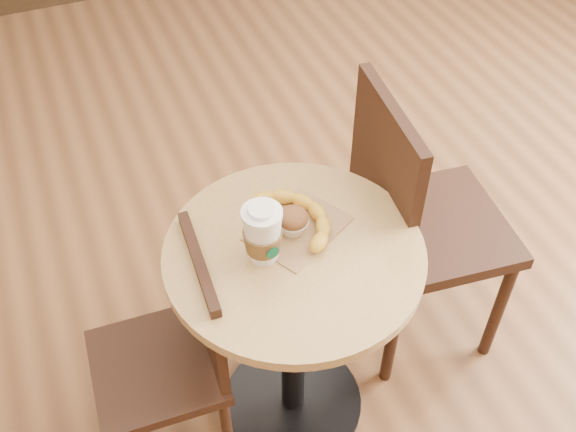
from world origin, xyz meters
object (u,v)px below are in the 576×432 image
object	(u,v)px
cafe_table	(294,308)
chair_left	(175,353)
muffin	(293,221)
banana	(297,218)
chair_right	(416,220)
coffee_cup	(263,235)

from	to	relation	value
cafe_table	chair_left	xyz separation A→B (m)	(-0.33, 0.04, -0.08)
muffin	banana	size ratio (longest dim) A/B	0.30
chair_right	muffin	size ratio (longest dim) A/B	12.32
chair_right	muffin	world-z (taller)	chair_right
chair_right	banana	xyz separation A→B (m)	(-0.42, -0.07, 0.23)
muffin	chair_left	bearing A→B (deg)	-177.60
chair_right	cafe_table	bearing A→B (deg)	113.86
chair_left	chair_right	world-z (taller)	chair_right
cafe_table	coffee_cup	world-z (taller)	coffee_cup
cafe_table	chair_right	distance (m)	0.48
coffee_cup	muffin	distance (m)	0.11
cafe_table	banana	distance (m)	0.27
chair_left	banana	world-z (taller)	banana
muffin	banana	bearing A→B (deg)	46.51
coffee_cup	banana	world-z (taller)	coffee_cup
coffee_cup	muffin	bearing A→B (deg)	17.63
cafe_table	chair_right	bearing A→B (deg)	17.56
chair_right	coffee_cup	xyz separation A→B (m)	(-0.53, -0.13, 0.29)
banana	cafe_table	bearing A→B (deg)	-132.72
muffin	banana	distance (m)	0.03
cafe_table	chair_left	size ratio (longest dim) A/B	0.96
chair_right	muffin	distance (m)	0.51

